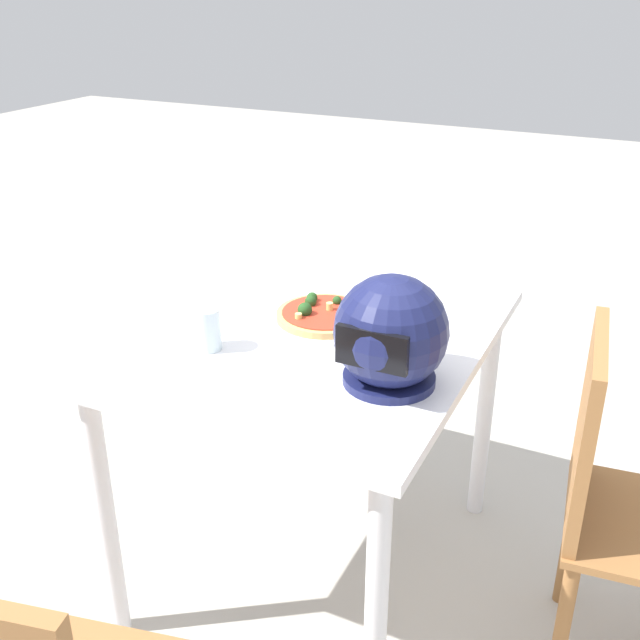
{
  "coord_description": "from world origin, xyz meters",
  "views": [
    {
      "loc": [
        -0.78,
        1.58,
        1.63
      ],
      "look_at": [
        -0.0,
        -0.03,
        0.8
      ],
      "focal_mm": 42.42,
      "sensor_mm": 36.0,
      "label": 1
    }
  ],
  "objects_px": {
    "pizza": "(324,314)",
    "chair_side": "(618,497)",
    "motorcycle_helmet": "(391,334)",
    "drinking_glass": "(207,329)",
    "dining_table": "(315,365)"
  },
  "relations": [
    {
      "from": "dining_table",
      "to": "drinking_glass",
      "type": "xyz_separation_m",
      "value": [
        0.2,
        0.2,
        0.15
      ]
    },
    {
      "from": "pizza",
      "to": "chair_side",
      "type": "relative_size",
      "value": 0.29
    },
    {
      "from": "pizza",
      "to": "motorcycle_helmet",
      "type": "height_order",
      "value": "motorcycle_helmet"
    },
    {
      "from": "pizza",
      "to": "motorcycle_helmet",
      "type": "distance_m",
      "value": 0.37
    },
    {
      "from": "pizza",
      "to": "chair_side",
      "type": "distance_m",
      "value": 0.84
    },
    {
      "from": "motorcycle_helmet",
      "to": "pizza",
      "type": "bearing_deg",
      "value": -40.08
    },
    {
      "from": "pizza",
      "to": "drinking_glass",
      "type": "bearing_deg",
      "value": 53.38
    },
    {
      "from": "pizza",
      "to": "motorcycle_helmet",
      "type": "bearing_deg",
      "value": 139.92
    },
    {
      "from": "pizza",
      "to": "chair_side",
      "type": "xyz_separation_m",
      "value": [
        -0.79,
        0.05,
        -0.29
      ]
    },
    {
      "from": "dining_table",
      "to": "motorcycle_helmet",
      "type": "distance_m",
      "value": 0.39
    },
    {
      "from": "dining_table",
      "to": "drinking_glass",
      "type": "relative_size",
      "value": 9.58
    },
    {
      "from": "motorcycle_helmet",
      "to": "drinking_glass",
      "type": "distance_m",
      "value": 0.47
    },
    {
      "from": "dining_table",
      "to": "drinking_glass",
      "type": "distance_m",
      "value": 0.32
    },
    {
      "from": "motorcycle_helmet",
      "to": "chair_side",
      "type": "xyz_separation_m",
      "value": [
        -0.52,
        -0.18,
        -0.39
      ]
    },
    {
      "from": "dining_table",
      "to": "pizza",
      "type": "xyz_separation_m",
      "value": [
        0.0,
        -0.06,
        0.13
      ]
    }
  ]
}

